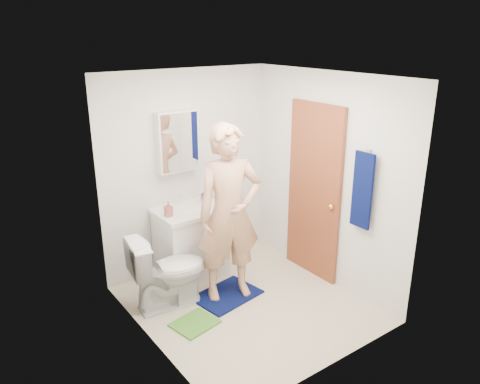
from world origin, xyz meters
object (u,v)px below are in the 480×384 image
toilet (168,271)px  vanity_cabinet (191,244)px  man (229,214)px  soap_dispenser (168,209)px  towel (362,191)px  medicine_cabinet (177,141)px  toothbrush_cup (206,197)px

toilet → vanity_cabinet: bearing=-43.1°
toilet → man: size_ratio=0.43×
toilet → soap_dispenser: soap_dispenser is taller
toilet → towel: bearing=-114.1°
towel → man: size_ratio=0.42×
towel → toilet: (-1.70, 1.06, -0.84)m
medicine_cabinet → toothbrush_cup: size_ratio=5.85×
vanity_cabinet → medicine_cabinet: 1.22m
toilet → soap_dispenser: 0.68m
vanity_cabinet → toilet: (-0.52, -0.43, 0.01)m
toilet → soap_dispenser: bearing=-23.4°
vanity_cabinet → toothbrush_cup: bearing=20.7°
toilet → toothbrush_cup: bearing=-48.8°
toothbrush_cup → towel: bearing=-60.6°
vanity_cabinet → medicine_cabinet: bearing=90.0°
vanity_cabinet → man: 0.88m
medicine_cabinet → toilet: 1.46m
towel → man: man is taller
toilet → man: 0.88m
medicine_cabinet → man: medicine_cabinet is taller
towel → toilet: size_ratio=0.98×
soap_dispenser → man: man is taller
man → medicine_cabinet: bearing=112.4°
toothbrush_cup → toilet: bearing=-146.6°
towel → soap_dispenser: bearing=136.0°
medicine_cabinet → toilet: (-0.52, -0.65, -1.19)m
towel → toothbrush_cup: towel is taller
soap_dispenser → medicine_cabinet: bearing=43.2°
man → towel: bearing=-22.2°
toothbrush_cup → man: bearing=-103.3°
soap_dispenser → toothbrush_cup: size_ratio=1.43×
towel → toothbrush_cup: bearing=119.4°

